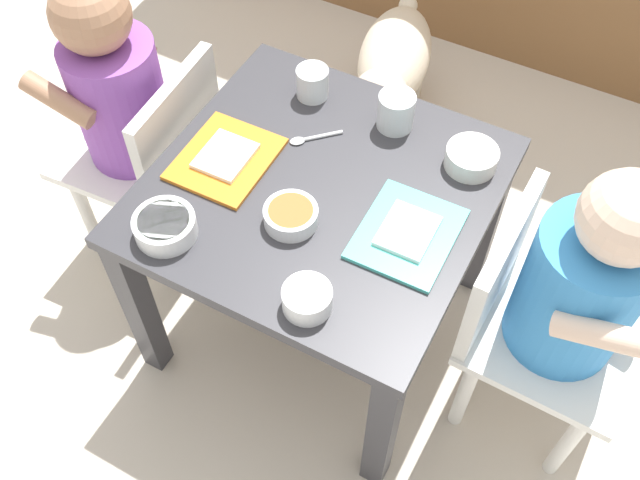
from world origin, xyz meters
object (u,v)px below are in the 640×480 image
(seated_child_right, at_px, (574,288))
(food_tray_right, at_px, (407,233))
(cereal_bowl_left_side, at_px, (307,298))
(dining_table, at_px, (320,214))
(water_cup_right, at_px, (312,84))
(food_tray_left, at_px, (226,158))
(veggie_bowl_far, at_px, (165,226))
(spoon_by_left_tray, at_px, (311,138))
(veggie_bowl_near, at_px, (291,215))
(cereal_bowl_right_side, at_px, (471,157))
(dog, at_px, (392,66))
(water_cup_left, at_px, (396,113))
(seated_child_left, at_px, (123,99))

(seated_child_right, xyz_separation_m, food_tray_right, (-0.27, -0.05, 0.03))
(seated_child_right, xyz_separation_m, cereal_bowl_left_side, (-0.35, -0.24, 0.04))
(dining_table, distance_m, water_cup_right, 0.25)
(food_tray_left, distance_m, water_cup_right, 0.23)
(veggie_bowl_far, xyz_separation_m, spoon_by_left_tray, (0.10, 0.30, -0.02))
(seated_child_right, xyz_separation_m, veggie_bowl_far, (-0.62, -0.23, 0.04))
(veggie_bowl_near, height_order, cereal_bowl_right_side, cereal_bowl_right_side)
(dog, xyz_separation_m, food_tray_right, (0.30, -0.64, 0.25))
(cereal_bowl_left_side, bearing_deg, spoon_by_left_tray, 117.88)
(dining_table, relative_size, cereal_bowl_right_side, 6.19)
(food_tray_right, xyz_separation_m, cereal_bowl_right_side, (0.03, 0.19, 0.01))
(veggie_bowl_near, bearing_deg, food_tray_right, 19.84)
(cereal_bowl_left_side, relative_size, veggie_bowl_far, 0.75)
(dining_table, relative_size, water_cup_left, 8.24)
(seated_child_left, height_order, dog, seated_child_left)
(water_cup_right, relative_size, cereal_bowl_right_side, 0.67)
(dog, xyz_separation_m, food_tray_left, (-0.05, -0.64, 0.25))
(spoon_by_left_tray, bearing_deg, cereal_bowl_right_side, 15.65)
(dining_table, distance_m, cereal_bowl_left_side, 0.26)
(dining_table, height_order, veggie_bowl_far, veggie_bowl_far)
(food_tray_left, bearing_deg, veggie_bowl_far, -89.18)
(dining_table, relative_size, food_tray_left, 3.10)
(water_cup_left, relative_size, water_cup_right, 1.12)
(food_tray_left, xyz_separation_m, cereal_bowl_right_side, (0.38, 0.19, 0.01))
(veggie_bowl_far, bearing_deg, dining_table, 50.38)
(dining_table, bearing_deg, veggie_bowl_far, -129.62)
(seated_child_right, bearing_deg, water_cup_right, 162.80)
(water_cup_left, height_order, cereal_bowl_right_side, water_cup_left)
(food_tray_left, bearing_deg, seated_child_right, 4.18)
(food_tray_left, bearing_deg, spoon_by_left_tray, 47.14)
(spoon_by_left_tray, bearing_deg, food_tray_right, -25.50)
(water_cup_right, bearing_deg, spoon_by_left_tray, -63.07)
(food_tray_right, relative_size, cereal_bowl_left_side, 2.38)
(dog, bearing_deg, water_cup_right, -89.37)
(water_cup_left, bearing_deg, seated_child_right, -23.93)
(cereal_bowl_right_side, bearing_deg, food_tray_left, -153.29)
(dog, relative_size, cereal_bowl_right_side, 5.08)
(veggie_bowl_far, bearing_deg, veggie_bowl_near, 35.09)
(spoon_by_left_tray, bearing_deg, water_cup_right, 116.93)
(water_cup_left, bearing_deg, veggie_bowl_near, -101.08)
(food_tray_left, xyz_separation_m, spoon_by_left_tray, (0.11, 0.12, -0.00))
(seated_child_left, xyz_separation_m, water_cup_left, (0.50, 0.17, 0.05))
(dog, distance_m, food_tray_right, 0.75)
(seated_child_left, height_order, veggie_bowl_near, seated_child_left)
(seated_child_right, xyz_separation_m, water_cup_left, (-0.40, 0.18, 0.05))
(food_tray_right, relative_size, water_cup_right, 2.99)
(food_tray_left, relative_size, cereal_bowl_right_side, 1.99)
(spoon_by_left_tray, bearing_deg, veggie_bowl_near, -71.00)
(veggie_bowl_far, bearing_deg, food_tray_left, 90.82)
(cereal_bowl_left_side, distance_m, veggie_bowl_far, 0.27)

